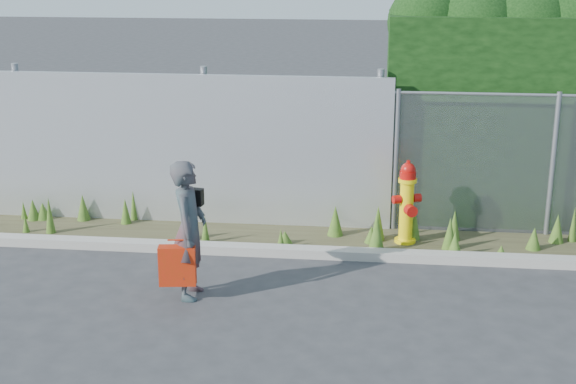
# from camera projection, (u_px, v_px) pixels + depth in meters

# --- Properties ---
(ground) EXTENTS (80.00, 80.00, 0.00)m
(ground) POSITION_uv_depth(u_px,v_px,m) (301.00, 316.00, 8.85)
(ground) COLOR #323234
(ground) RESTS_ON ground
(curb) EXTENTS (16.00, 0.22, 0.12)m
(curb) POSITION_uv_depth(u_px,v_px,m) (314.00, 252.00, 10.54)
(curb) COLOR #9C978D
(curb) RESTS_ON ground
(weed_strip) EXTENTS (16.00, 1.34, 0.54)m
(weed_strip) POSITION_uv_depth(u_px,v_px,m) (341.00, 232.00, 11.10)
(weed_strip) COLOR #403C25
(weed_strip) RESTS_ON ground
(corrugated_fence) EXTENTS (8.50, 0.21, 2.30)m
(corrugated_fence) POSITION_uv_depth(u_px,v_px,m) (101.00, 147.00, 11.74)
(corrugated_fence) COLOR #B8B9BF
(corrugated_fence) RESTS_ON ground
(fire_hydrant) EXTENTS (0.39, 0.35, 1.18)m
(fire_hydrant) POSITION_uv_depth(u_px,v_px,m) (407.00, 204.00, 10.87)
(fire_hydrant) COLOR yellow
(fire_hydrant) RESTS_ON ground
(woman) EXTENTS (0.41, 0.60, 1.63)m
(woman) POSITION_uv_depth(u_px,v_px,m) (189.00, 230.00, 9.14)
(woman) COLOR #0F6062
(woman) RESTS_ON ground
(red_tote_bag) EXTENTS (0.42, 0.15, 0.55)m
(red_tote_bag) POSITION_uv_depth(u_px,v_px,m) (177.00, 265.00, 9.09)
(red_tote_bag) COLOR #AC2709
(black_shoulder_bag) EXTENTS (0.26, 0.11, 0.20)m
(black_shoulder_bag) POSITION_uv_depth(u_px,v_px,m) (192.00, 197.00, 9.25)
(black_shoulder_bag) COLOR black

